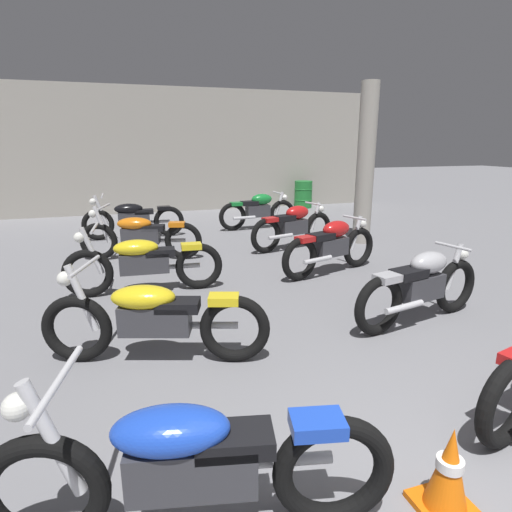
{
  "coord_description": "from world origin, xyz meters",
  "views": [
    {
      "loc": [
        -1.75,
        -1.02,
        2.05
      ],
      "look_at": [
        0.0,
        4.31,
        0.55
      ],
      "focal_mm": 29.96,
      "sensor_mm": 36.0,
      "label": 1
    }
  ],
  "objects": [
    {
      "name": "motorcycle_left_row_1",
      "position": [
        -1.5,
        2.83,
        0.45
      ],
      "size": [
        2.09,
        0.91,
        0.97
      ],
      "color": "black",
      "rests_on": "ground"
    },
    {
      "name": "motorcycle_right_row_2",
      "position": [
        1.45,
        4.88,
        0.46
      ],
      "size": [
        1.92,
        0.74,
        0.88
      ],
      "color": "black",
      "rests_on": "ground"
    },
    {
      "name": "motorcycle_left_row_4",
      "position": [
        -1.42,
        8.57,
        0.45
      ],
      "size": [
        2.17,
        0.68,
        0.97
      ],
      "color": "black",
      "rests_on": "ground"
    },
    {
      "name": "motorcycle_right_row_4",
      "position": [
        1.51,
        8.72,
        0.46
      ],
      "size": [
        1.97,
        0.48,
        0.88
      ],
      "color": "black",
      "rests_on": "ground"
    },
    {
      "name": "motorcycle_right_row_3",
      "position": [
        1.53,
        6.6,
        0.46
      ],
      "size": [
        1.93,
        0.71,
        0.88
      ],
      "color": "black",
      "rests_on": "ground"
    },
    {
      "name": "oil_drum",
      "position": [
        3.99,
        11.57,
        0.43
      ],
      "size": [
        0.59,
        0.59,
        0.85
      ],
      "color": "#1E722D",
      "rests_on": "ground"
    },
    {
      "name": "motorcycle_left_row_3",
      "position": [
        -1.39,
        6.7,
        0.45
      ],
      "size": [
        2.12,
        0.85,
        0.97
      ],
      "color": "black",
      "rests_on": "ground"
    },
    {
      "name": "support_pillar",
      "position": [
        3.11,
        6.65,
        1.6
      ],
      "size": [
        0.36,
        0.36,
        3.2
      ],
      "primitive_type": "cylinder",
      "color": "#9E998E",
      "rests_on": "ground"
    },
    {
      "name": "traffic_cone",
      "position": [
        -0.1,
        0.54,
        0.26
      ],
      "size": [
        0.32,
        0.32,
        0.54
      ],
      "color": "orange",
      "rests_on": "ground"
    },
    {
      "name": "motorcycle_right_row_1",
      "position": [
        1.51,
        2.8,
        0.46
      ],
      "size": [
        1.95,
        0.64,
        0.88
      ],
      "color": "black",
      "rests_on": "ground"
    },
    {
      "name": "back_wall",
      "position": [
        0.0,
        12.18,
        1.8
      ],
      "size": [
        12.91,
        0.24,
        3.6
      ],
      "primitive_type": "cube",
      "color": "#9E998E",
      "rests_on": "ground"
    },
    {
      "name": "motorcycle_left_row_0",
      "position": [
        -1.5,
        0.84,
        0.45
      ],
      "size": [
        2.14,
        0.76,
        0.97
      ],
      "color": "black",
      "rests_on": "ground"
    },
    {
      "name": "motorcycle_left_row_2",
      "position": [
        -1.46,
        4.85,
        0.45
      ],
      "size": [
        2.17,
        0.68,
        0.97
      ],
      "color": "black",
      "rests_on": "ground"
    }
  ]
}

